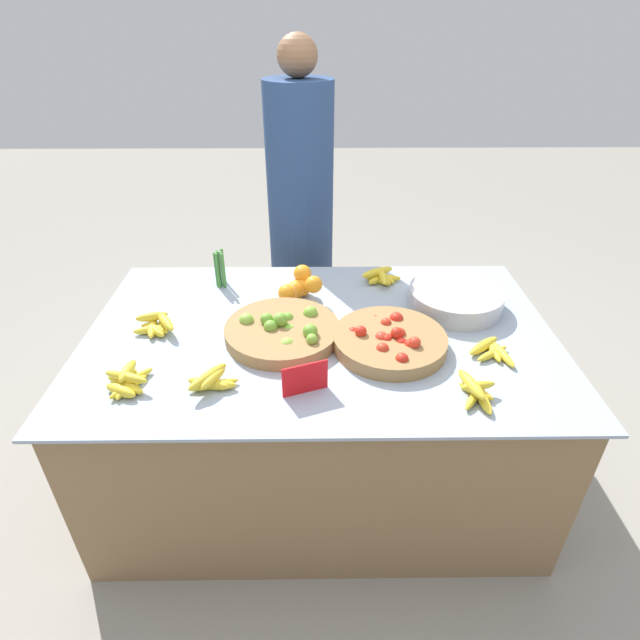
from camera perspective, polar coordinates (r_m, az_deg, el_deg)
ground_plane at (r=2.34m, az=0.00°, el=-16.35°), size 12.00×12.00×0.00m
market_table at (r=2.08m, az=0.00°, el=-9.68°), size 1.73×1.09×0.73m
lime_bowl at (r=1.82m, az=-4.29°, el=-1.21°), size 0.42×0.42×0.09m
tomato_basket at (r=1.77m, az=7.97°, el=-2.33°), size 0.40×0.40×0.09m
orange_pile at (r=2.05m, az=-2.44°, el=3.88°), size 0.18×0.16×0.13m
metal_bowl at (r=2.06m, az=15.21°, el=2.39°), size 0.37×0.37×0.08m
price_sign at (r=1.55m, az=-1.71°, el=-6.71°), size 0.14×0.06×0.11m
veg_bundle at (r=2.18m, az=-11.34°, el=5.75°), size 0.04×0.06×0.16m
banana_bunch_front_center at (r=1.95m, az=-18.23°, el=-0.55°), size 0.17×0.16×0.06m
banana_bunch_front_right at (r=1.83m, az=19.02°, el=-3.29°), size 0.16×0.19×0.04m
banana_bunch_middle_left at (r=1.61m, az=17.39°, el=-7.73°), size 0.12×0.18×0.06m
banana_bunch_back_center at (r=1.62m, az=-12.34°, el=-6.85°), size 0.17×0.15×0.06m
banana_bunch_front_left at (r=2.20m, az=6.92°, el=4.91°), size 0.18×0.16×0.06m
banana_bunch_middle_right at (r=1.70m, az=-21.24°, el=-6.60°), size 0.16×0.17×0.06m
vendor_person at (r=2.63m, az=-2.18°, el=10.24°), size 0.33×0.33×1.67m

